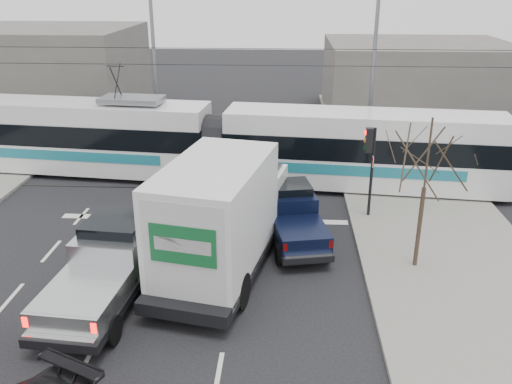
# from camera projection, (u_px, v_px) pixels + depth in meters

# --- Properties ---
(ground) EXTENTS (120.00, 120.00, 0.00)m
(ground) POSITION_uv_depth(u_px,v_px,m) (174.00, 303.00, 16.14)
(ground) COLOR black
(ground) RESTS_ON ground
(sidewalk_right) EXTENTS (6.00, 60.00, 0.15)m
(sidewalk_right) POSITION_uv_depth(u_px,v_px,m) (482.00, 311.00, 15.64)
(sidewalk_right) COLOR gray
(sidewalk_right) RESTS_ON ground
(rails) EXTENTS (60.00, 1.60, 0.03)m
(rails) POSITION_uv_depth(u_px,v_px,m) (216.00, 184.00, 25.41)
(rails) COLOR #33302D
(rails) RESTS_ON ground
(building_left) EXTENTS (14.00, 10.00, 6.00)m
(building_left) POSITION_uv_depth(u_px,v_px,m) (29.00, 74.00, 36.16)
(building_left) COLOR slate
(building_left) RESTS_ON ground
(building_right) EXTENTS (12.00, 10.00, 5.00)m
(building_right) POSITION_uv_depth(u_px,v_px,m) (416.00, 80.00, 36.82)
(building_right) COLOR slate
(building_right) RESTS_ON ground
(bare_tree) EXTENTS (2.40, 2.40, 5.00)m
(bare_tree) POSITION_uv_depth(u_px,v_px,m) (427.00, 161.00, 16.65)
(bare_tree) COLOR #47382B
(bare_tree) RESTS_ON ground
(traffic_signal) EXTENTS (0.44, 0.44, 3.60)m
(traffic_signal) POSITION_uv_depth(u_px,v_px,m) (370.00, 153.00, 20.80)
(traffic_signal) COLOR black
(traffic_signal) RESTS_ON ground
(street_lamp_near) EXTENTS (2.38, 0.25, 9.00)m
(street_lamp_near) POSITION_uv_depth(u_px,v_px,m) (370.00, 62.00, 26.83)
(street_lamp_near) COLOR slate
(street_lamp_near) RESTS_ON ground
(street_lamp_far) EXTENTS (2.38, 0.25, 9.00)m
(street_lamp_far) POSITION_uv_depth(u_px,v_px,m) (151.00, 55.00, 29.30)
(street_lamp_far) COLOR slate
(street_lamp_far) RESTS_ON ground
(catenary) EXTENTS (60.00, 0.20, 7.00)m
(catenary) POSITION_uv_depth(u_px,v_px,m) (214.00, 102.00, 23.97)
(catenary) COLOR black
(catenary) RESTS_ON ground
(tram) EXTENTS (25.87, 5.19, 5.25)m
(tram) POSITION_uv_depth(u_px,v_px,m) (216.00, 142.00, 25.22)
(tram) COLOR white
(tram) RESTS_ON ground
(silver_pickup) EXTENTS (2.56, 6.15, 2.18)m
(silver_pickup) POSITION_uv_depth(u_px,v_px,m) (109.00, 263.00, 16.22)
(silver_pickup) COLOR black
(silver_pickup) RESTS_ON ground
(box_truck) EXTENTS (4.20, 8.17, 3.89)m
(box_truck) POSITION_uv_depth(u_px,v_px,m) (223.00, 216.00, 17.37)
(box_truck) COLOR black
(box_truck) RESTS_ON ground
(navy_pickup) EXTENTS (2.60, 4.93, 1.97)m
(navy_pickup) POSITION_uv_depth(u_px,v_px,m) (293.00, 215.00, 19.72)
(navy_pickup) COLOR black
(navy_pickup) RESTS_ON ground
(green_car) EXTENTS (3.30, 5.07, 1.30)m
(green_car) POSITION_uv_depth(u_px,v_px,m) (145.00, 245.00, 18.25)
(green_car) COLOR black
(green_car) RESTS_ON ground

